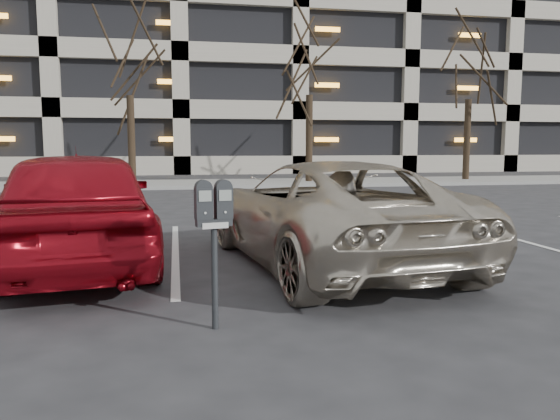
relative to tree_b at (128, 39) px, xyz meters
name	(u,v)px	position (x,y,z in m)	size (l,w,h in m)	color
ground	(304,288)	(3.00, -16.00, -5.54)	(140.00, 140.00, 0.00)	#28282B
sidewalk	(211,184)	(3.00, 0.00, -5.48)	(80.00, 4.00, 0.12)	gray
stall_lines	(175,252)	(1.60, -13.70, -5.53)	(16.90, 5.20, 0.00)	silver
parking_garage	(357,41)	(15.00, 17.84, 3.72)	(52.00, 20.00, 19.00)	black
tree_b	(128,39)	(0.00, 0.00, 0.00)	(3.37, 3.37, 7.67)	black
tree_c	(310,39)	(7.00, 0.00, 0.23)	(3.51, 3.51, 7.98)	black
tree_d	(471,48)	(14.00, 0.00, 0.12)	(3.44, 3.44, 7.83)	black
parking_meter	(214,218)	(1.93, -17.17, -4.58)	(0.34, 0.18, 1.25)	black
suv_silver	(326,212)	(3.57, -14.82, -4.86)	(2.88, 5.17, 1.37)	beige
car_red	(78,207)	(0.39, -14.39, -4.76)	(1.84, 4.56, 1.55)	maroon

